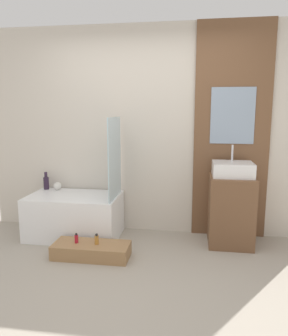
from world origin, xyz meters
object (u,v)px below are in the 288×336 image
(vase_tall_dark, at_px, (46,182))
(bottle_soap_primary, at_px, (76,239))
(wooden_step_bench, at_px, (91,250))
(bottle_soap_secondary, at_px, (97,240))
(bathtub, at_px, (75,216))
(vase_round_light, at_px, (58,186))
(sink, at_px, (233,169))

(vase_tall_dark, height_order, bottle_soap_primary, vase_tall_dark)
(wooden_step_bench, bearing_deg, vase_tall_dark, 137.02)
(wooden_step_bench, relative_size, bottle_soap_secondary, 7.23)
(bathtub, distance_m, bottle_soap_secondary, 0.71)
(wooden_step_bench, height_order, vase_round_light, vase_round_light)
(bottle_soap_secondary, bearing_deg, vase_round_light, 133.98)
(wooden_step_bench, xyz_separation_m, bottle_soap_secondary, (0.06, 0.00, 0.13))
(wooden_step_bench, height_order, bottle_soap_primary, bottle_soap_primary)
(vase_round_light, bearing_deg, bottle_soap_secondary, -46.02)
(bottle_soap_secondary, bearing_deg, bottle_soap_primary, 180.00)
(bottle_soap_primary, bearing_deg, bathtub, 111.92)
(sink, distance_m, bottle_soap_secondary, 1.72)
(sink, relative_size, bottle_soap_secondary, 4.00)
(bathtub, relative_size, vase_round_light, 10.91)
(bottle_soap_primary, height_order, bottle_soap_secondary, bottle_soap_secondary)
(vase_tall_dark, distance_m, bottle_soap_secondary, 1.29)
(wooden_step_bench, bearing_deg, sink, 21.88)
(vase_round_light, relative_size, bottle_soap_primary, 0.96)
(bathtub, height_order, vase_round_light, vase_round_light)
(bottle_soap_primary, bearing_deg, bottle_soap_secondary, 0.00)
(bathtub, height_order, vase_tall_dark, vase_tall_dark)
(sink, bearing_deg, bottle_soap_primary, -160.08)
(vase_tall_dark, height_order, vase_round_light, vase_tall_dark)
(bathtub, bearing_deg, vase_tall_dark, 152.13)
(bottle_soap_secondary, bearing_deg, bathtub, 129.11)
(bathtub, xyz_separation_m, sink, (1.90, 0.06, 0.63))
(wooden_step_bench, height_order, bottle_soap_secondary, bottle_soap_secondary)
(sink, bearing_deg, wooden_step_bench, -158.12)
(wooden_step_bench, bearing_deg, bottle_soap_secondary, 0.00)
(vase_tall_dark, relative_size, bottle_soap_secondary, 2.02)
(wooden_step_bench, distance_m, bottle_soap_secondary, 0.14)
(wooden_step_bench, relative_size, vase_round_light, 8.02)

